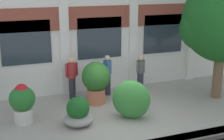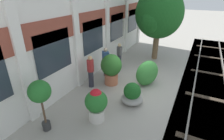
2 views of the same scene
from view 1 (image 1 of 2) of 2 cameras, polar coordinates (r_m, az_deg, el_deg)
ground_plane at (r=10.96m, az=2.64°, el=-8.40°), size 80.00×80.00×0.00m
broadleaf_tree at (r=12.60m, az=19.64°, el=8.27°), size 3.25×3.09×4.74m
potted_plant_wide_bowl at (r=10.24m, az=-6.22°, el=-7.86°), size 0.96×0.96×0.95m
potted_plant_fluted_column at (r=10.61m, az=-16.07°, el=-5.52°), size 0.84×0.84×1.34m
potted_plant_glazed_jar at (r=11.76m, az=-2.96°, el=-1.85°), size 1.07×1.07×1.62m
resident_by_doorway at (r=12.97m, az=5.23°, el=-0.51°), size 0.47×0.34×1.58m
resident_watching_tracks at (r=12.62m, az=-0.85°, el=-0.69°), size 0.34×0.52×1.67m
resident_near_plants at (r=12.29m, az=-7.35°, el=-1.26°), size 0.52×0.34×1.68m
topiary_hedge at (r=10.59m, az=3.53°, el=-5.39°), size 1.47×1.31×1.34m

